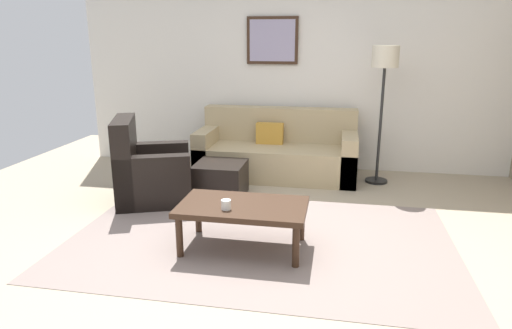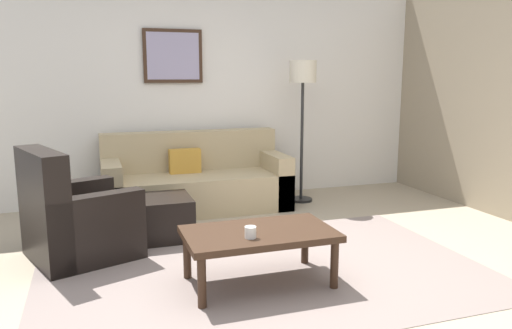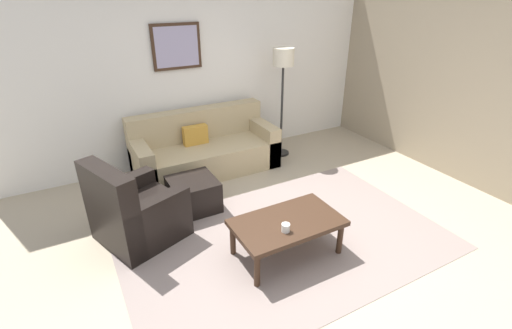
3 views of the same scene
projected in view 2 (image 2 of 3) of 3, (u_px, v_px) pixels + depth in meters
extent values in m
plane|color=tan|center=(265.00, 272.00, 3.90)|extent=(8.00, 8.00, 0.00)
cube|color=silver|center=(195.00, 86.00, 6.08)|extent=(6.00, 0.12, 2.80)
cube|color=gray|center=(265.00, 271.00, 3.90)|extent=(3.48, 2.23, 0.01)
cube|color=tan|center=(197.00, 192.00, 5.70)|extent=(2.08, 0.89, 0.42)
cube|color=tan|center=(191.00, 167.00, 5.96)|extent=(2.08, 0.24, 0.88)
cube|color=tan|center=(112.00, 189.00, 5.38)|extent=(0.20, 0.89, 0.62)
cube|color=tan|center=(273.00, 178.00, 5.97)|extent=(0.20, 0.89, 0.62)
cube|color=gold|center=(185.00, 161.00, 5.70)|extent=(0.36, 0.12, 0.28)
cube|color=black|center=(83.00, 231.00, 4.22)|extent=(1.03, 1.03, 0.44)
cube|color=black|center=(44.00, 208.00, 3.99)|extent=(0.47, 0.82, 0.95)
cube|color=black|center=(97.00, 231.00, 3.96)|extent=(0.81, 0.43, 0.60)
cube|color=black|center=(70.00, 214.00, 4.45)|extent=(0.81, 0.43, 0.60)
cube|color=black|center=(161.00, 218.00, 4.69)|extent=(0.56, 0.56, 0.40)
cylinder|color=#382316|center=(202.00, 282.00, 3.27)|extent=(0.06, 0.06, 0.36)
cylinder|color=#382316|center=(334.00, 265.00, 3.58)|extent=(0.06, 0.06, 0.36)
cylinder|color=#382316|center=(187.00, 256.00, 3.75)|extent=(0.06, 0.06, 0.36)
cylinder|color=#382316|center=(305.00, 242.00, 4.06)|extent=(0.06, 0.06, 0.36)
cube|color=#382316|center=(259.00, 234.00, 3.63)|extent=(1.10, 0.64, 0.05)
cylinder|color=white|center=(250.00, 232.00, 3.45)|extent=(0.08, 0.08, 0.08)
cylinder|color=black|center=(301.00, 200.00, 6.12)|extent=(0.28, 0.28, 0.03)
cylinder|color=#262626|center=(302.00, 143.00, 6.00)|extent=(0.04, 0.04, 1.45)
cylinder|color=beige|center=(303.00, 72.00, 5.85)|extent=(0.32, 0.32, 0.26)
cube|color=#382316|center=(173.00, 56.00, 5.85)|extent=(0.70, 0.04, 0.63)
cube|color=#9E96B6|center=(173.00, 56.00, 5.84)|extent=(0.62, 0.01, 0.55)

